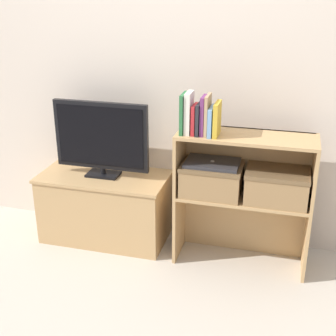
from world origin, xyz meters
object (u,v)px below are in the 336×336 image
object	(u,v)px
tv	(101,138)
storage_basket_right	(277,184)
book_mustard	(217,119)
laptop	(212,163)
book_ivory	(189,113)
book_crimson	(195,119)
tv_stand	(105,206)
book_skyblue	(212,121)
storage_basket_left	(212,177)
book_charcoal	(199,119)
book_plum	(203,115)
book_tan	(208,115)
book_forest	(184,113)

from	to	relation	value
tv	storage_basket_right	xyz separation A→B (m)	(1.16, -0.07, -0.17)
book_mustard	laptop	size ratio (longest dim) A/B	0.61
book_ivory	book_crimson	xyz separation A→B (m)	(0.04, -0.00, -0.04)
storage_basket_right	book_ivory	bearing A→B (deg)	-176.54
tv_stand	book_skyblue	xyz separation A→B (m)	(0.75, -0.11, 0.71)
tv_stand	laptop	distance (m)	0.88
tv	book_ivory	distance (m)	0.67
tv_stand	storage_basket_left	xyz separation A→B (m)	(0.76, -0.07, 0.34)
book_charcoal	book_plum	distance (m)	0.03
laptop	tv	bearing A→B (deg)	174.68
book_charcoal	book_mustard	size ratio (longest dim) A/B	0.94
book_tan	storage_basket_right	size ratio (longest dim) A/B	0.64
book_skyblue	laptop	world-z (taller)	book_skyblue
book_mustard	storage_basket_left	xyz separation A→B (m)	(-0.02, 0.03, -0.39)
book_charcoal	book_tan	bearing A→B (deg)	0.00
book_tan	book_charcoal	bearing A→B (deg)	180.00
storage_basket_right	laptop	distance (m)	0.41
book_plum	laptop	bearing A→B (deg)	29.47
book_crimson	book_skyblue	size ratio (longest dim) A/B	1.05
book_plum	storage_basket_left	bearing A→B (deg)	29.47
tv	book_ivory	world-z (taller)	book_ivory
tv	book_mustard	world-z (taller)	book_mustard
book_forest	book_crimson	distance (m)	0.07
storage_basket_right	book_tan	bearing A→B (deg)	-175.64
book_ivory	book_forest	bearing A→B (deg)	180.00
book_plum	book_skyblue	size ratio (longest dim) A/B	1.36
tv_stand	book_plum	world-z (taller)	book_plum
book_crimson	storage_basket_right	world-z (taller)	book_crimson
storage_basket_left	tv	bearing A→B (deg)	174.68
book_plum	laptop	distance (m)	0.31
book_crimson	tv	bearing A→B (deg)	170.93
tv	book_plum	distance (m)	0.75
laptop	book_ivory	bearing A→B (deg)	-167.30
book_forest	book_ivory	distance (m)	0.03
tv_stand	book_forest	distance (m)	0.95
tv	book_crimson	xyz separation A→B (m)	(0.65, -0.10, 0.20)
book_forest	book_skyblue	bearing A→B (deg)	0.00
book_mustard	storage_basket_right	world-z (taller)	book_mustard
tv_stand	book_ivory	xyz separation A→B (m)	(0.62, -0.11, 0.75)
tv	storage_basket_right	size ratio (longest dim) A/B	1.72
book_crimson	storage_basket_left	distance (m)	0.40
book_skyblue	book_crimson	bearing A→B (deg)	-180.00
tv	book_plum	size ratio (longest dim) A/B	2.79
book_crimson	laptop	xyz separation A→B (m)	(0.11, 0.03, -0.28)
book_skyblue	book_charcoal	bearing A→B (deg)	180.00
storage_basket_left	storage_basket_right	size ratio (longest dim) A/B	1.00
book_crimson	book_charcoal	size ratio (longest dim) A/B	0.95
book_crimson	book_skyblue	bearing A→B (deg)	0.00
book_ivory	book_mustard	world-z (taller)	book_ivory
book_tan	book_mustard	world-z (taller)	book_tan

